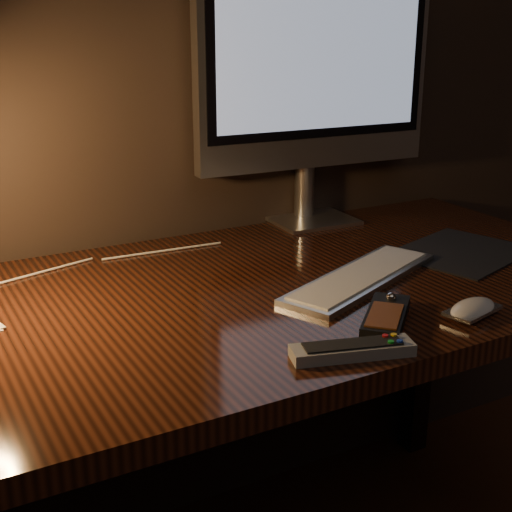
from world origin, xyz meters
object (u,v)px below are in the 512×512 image
desk (222,341)px  keyboard (361,277)px  media_remote (386,316)px  monitor (316,66)px  mouse (472,311)px  tv_remote (352,350)px

desk → keyboard: (0.23, -0.14, 0.14)m
desk → media_remote: (0.15, -0.31, 0.14)m
monitor → keyboard: bearing=-107.8°
media_remote → mouse: bearing=-62.8°
keyboard → tv_remote: (-0.20, -0.25, 0.00)m
desk → keyboard: keyboard is taller
monitor → mouse: monitor is taller
keyboard → media_remote: size_ratio=2.48×
tv_remote → keyboard: bearing=67.6°
monitor → tv_remote: (-0.35, -0.64, -0.36)m
keyboard → mouse: size_ratio=3.88×
mouse → keyboard: bearing=91.1°
mouse → tv_remote: tv_remote is taller
tv_remote → mouse: bearing=21.7°
media_remote → monitor: bearing=24.3°
monitor → mouse: size_ratio=6.06×
monitor → mouse: 0.72m
desk → monitor: bearing=34.5°
monitor → tv_remote: 0.82m
monitor → media_remote: bearing=-109.2°
monitor → desk: bearing=-142.9°
keyboard → tv_remote: tv_remote is taller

